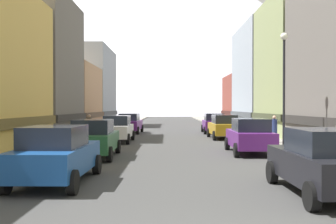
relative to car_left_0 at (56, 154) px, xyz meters
name	(u,v)px	position (x,y,z in m)	size (l,w,h in m)	color
sidewalk_left	(110,130)	(-2.45, 27.75, -0.82)	(2.50, 100.00, 0.15)	gray
sidewalk_right	(233,130)	(10.05, 27.75, -0.82)	(2.50, 100.00, 0.15)	gray
storefront_left_2	(6,71)	(-8.57, 17.14, 4.11)	(10.04, 8.52, 10.35)	#66605B
storefront_left_3	(44,100)	(-8.58, 26.21, 2.19)	(10.06, 9.17, 6.41)	tan
storefront_left_4	(73,89)	(-8.34, 36.71, 3.73)	(9.59, 11.05, 9.59)	#99A5B2
storefront_right_2	(306,70)	(14.56, 19.42, 4.39)	(6.82, 9.27, 10.93)	#8C9966
storefront_right_3	(278,79)	(15.38, 30.42, 4.44)	(8.46, 11.78, 11.03)	#99A5B2
storefront_right_4	(253,101)	(14.90, 40.65, 2.25)	(7.50, 8.52, 6.55)	brown
car_left_0	(56,154)	(0.00, 0.00, 0.00)	(2.12, 4.43, 1.78)	#19478C
car_left_1	(94,138)	(0.00, 6.20, 0.00)	(2.12, 4.43, 1.78)	#265933
car_left_2	(117,129)	(0.00, 14.40, 0.00)	(2.08, 4.41, 1.78)	silver
car_left_3	(129,123)	(0.00, 23.24, 0.00)	(2.24, 4.48, 1.78)	#591E72
car_right_0	(324,162)	(7.60, -1.66, 0.00)	(2.09, 4.41, 1.78)	black
car_right_1	(250,136)	(7.60, 7.80, 0.00)	(2.13, 4.43, 1.78)	#591E72
car_right_2	(224,127)	(7.60, 17.15, 0.00)	(2.16, 4.44, 1.78)	#B28419
car_right_3	(214,123)	(7.60, 23.45, 0.00)	(2.13, 4.43, 1.78)	#591E72
potted_plant_1	(38,138)	(-3.20, 8.03, -0.15)	(0.75, 0.75, 1.03)	brown
potted_plant_2	(306,141)	(10.80, 8.83, -0.34)	(0.50, 0.50, 0.85)	brown
pedestrian_0	(89,126)	(-2.45, 17.31, 0.01)	(0.36, 0.36, 1.66)	brown
pedestrian_2	(274,130)	(10.05, 12.30, 0.03)	(0.36, 0.36, 1.68)	navy
streetlamp_right	(284,74)	(9.15, 7.24, 3.09)	(0.36, 0.36, 5.86)	black
mountain_backdrop	(129,15)	(-22.60, 252.75, 63.18)	(341.46, 341.46, 128.15)	silver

